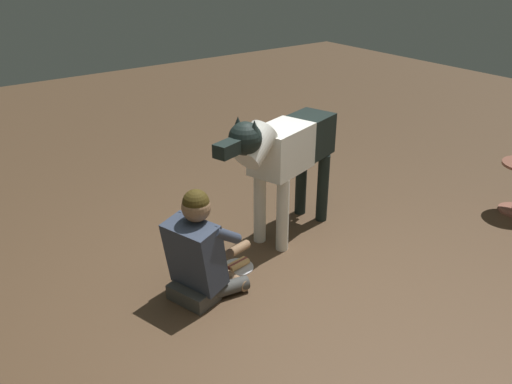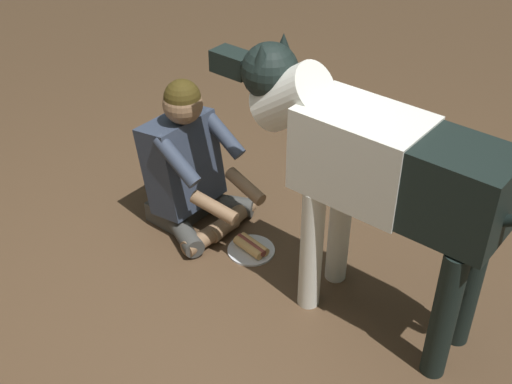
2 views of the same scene
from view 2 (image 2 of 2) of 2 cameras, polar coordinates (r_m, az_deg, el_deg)
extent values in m
plane|color=#4C3624|center=(3.32, -5.23, -9.22)|extent=(15.85, 15.85, 0.00)
cube|color=#3F3F3C|center=(3.83, -6.52, -1.20)|extent=(0.33, 0.40, 0.12)
cylinder|color=#3F3F3C|center=(3.82, -3.19, -0.98)|extent=(0.37, 0.35, 0.11)
cylinder|color=#816144|center=(3.70, -2.18, -2.41)|extent=(0.22, 0.37, 0.09)
cylinder|color=#3F3F3C|center=(3.65, -6.44, -3.20)|extent=(0.41, 0.17, 0.11)
cylinder|color=#816144|center=(3.61, -3.95, -3.68)|extent=(0.17, 0.37, 0.09)
cube|color=#2F384B|center=(3.63, -6.43, 2.60)|extent=(0.40, 0.47, 0.54)
cylinder|color=#2F384B|center=(3.57, -2.92, 5.05)|extent=(0.30, 0.16, 0.24)
cylinder|color=#816144|center=(3.55, -0.92, 0.50)|extent=(0.28, 0.11, 0.12)
cylinder|color=#2F384B|center=(3.35, -6.88, 2.69)|extent=(0.30, 0.16, 0.24)
cylinder|color=#816144|center=(3.40, -3.63, -1.36)|extent=(0.27, 0.18, 0.12)
sphere|color=#816144|center=(3.42, -6.37, 7.59)|extent=(0.21, 0.21, 0.21)
sphere|color=#392E10|center=(3.40, -6.41, 8.14)|extent=(0.19, 0.19, 0.19)
cylinder|color=silver|center=(3.08, 4.82, -5.05)|extent=(0.11, 0.11, 0.67)
cylinder|color=silver|center=(3.24, 7.27, -2.90)|extent=(0.11, 0.11, 0.67)
cylinder|color=black|center=(2.87, 16.00, -10.33)|extent=(0.11, 0.11, 0.67)
cylinder|color=black|center=(3.04, 17.97, -7.69)|extent=(0.11, 0.11, 0.67)
cube|color=silver|center=(2.80, 9.13, 3.32)|extent=(0.61, 0.48, 0.39)
cube|color=black|center=(2.66, 16.55, 0.32)|extent=(0.53, 0.44, 0.37)
cylinder|color=silver|center=(2.90, 3.13, 8.23)|extent=(0.44, 0.34, 0.37)
sphere|color=black|center=(2.93, 1.23, 10.44)|extent=(0.26, 0.26, 0.26)
cube|color=black|center=(3.06, -2.02, 11.18)|extent=(0.22, 0.17, 0.10)
cone|color=black|center=(2.83, 0.47, 11.65)|extent=(0.11, 0.11, 0.12)
cone|color=black|center=(2.94, 2.41, 12.57)|extent=(0.11, 0.11, 0.12)
cylinder|color=black|center=(2.62, 21.22, -2.33)|extent=(0.34, 0.14, 0.22)
cylinder|color=silver|center=(3.58, -0.43, -5.07)|extent=(0.26, 0.26, 0.01)
cylinder|color=#E5B16A|center=(3.57, -0.17, -4.55)|extent=(0.20, 0.07, 0.05)
cylinder|color=#E5B16A|center=(3.55, -0.69, -4.85)|extent=(0.20, 0.07, 0.05)
cylinder|color=brown|center=(3.55, -0.43, -4.61)|extent=(0.21, 0.06, 0.04)
camera|label=1|loc=(4.58, -59.49, 21.33)|focal=37.00mm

